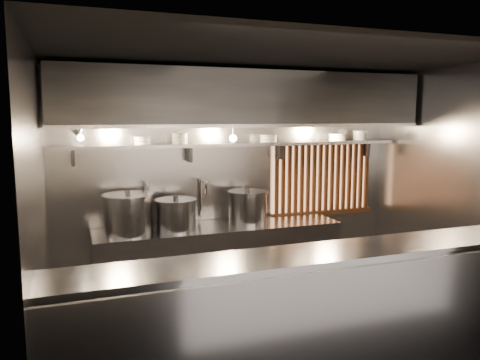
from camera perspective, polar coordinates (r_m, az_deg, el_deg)
floor at (r=5.15m, az=4.88°, el=-17.89°), size 4.50×4.50×0.00m
ceiling at (r=4.68m, az=5.28°, el=14.79°), size 4.50×4.50×0.00m
wall_back at (r=6.09m, az=-0.88°, el=-0.04°), size 4.50×0.00×4.50m
wall_left at (r=4.29m, az=-23.37°, el=-3.94°), size 0.00×3.00×3.00m
wall_right at (r=6.01m, az=24.92°, el=-0.86°), size 0.00×3.00×3.00m
serving_counter at (r=4.14m, az=10.76°, el=-15.98°), size 4.50×0.56×1.13m
cooking_bench at (r=5.86m, az=-2.48°, el=-9.88°), size 3.00×0.70×0.90m
bowl_shelf at (r=5.87m, az=-0.32°, el=4.38°), size 4.40×0.34×0.04m
exhaust_hood at (r=5.66m, az=0.44°, el=9.77°), size 4.40×0.81×0.65m
wood_screen at (r=6.59m, az=10.02°, el=0.25°), size 1.56×0.09×1.04m
faucet_left at (r=5.71m, az=-11.43°, el=-1.66°), size 0.04×0.30×0.50m
faucet_right at (r=5.85m, az=-4.63°, el=-1.31°), size 0.04×0.30×0.50m
heat_lamp at (r=5.06m, az=-19.22°, el=5.55°), size 0.25×0.35×0.20m
pendant_bulb at (r=5.72m, az=-0.86°, el=5.11°), size 0.09×0.09×0.19m
stock_pot_left at (r=5.45m, az=-13.45°, el=-4.04°), size 0.68×0.68×0.50m
stock_pot_mid at (r=5.53m, az=-7.81°, el=-4.19°), size 0.53×0.53×0.41m
stock_pot_right at (r=5.84m, az=0.93°, el=-3.29°), size 0.58×0.58×0.45m
bowl_stack_0 at (r=5.59m, az=-11.79°, el=4.74°), size 0.21×0.21×0.09m
bowl_stack_1 at (r=5.67m, az=-7.34°, el=5.07°), size 0.20×0.20×0.13m
bowl_stack_2 at (r=6.03m, az=3.48°, el=5.09°), size 0.23×0.23×0.09m
bowl_stack_3 at (r=6.49m, az=11.75°, el=5.13°), size 0.24×0.24×0.09m
bowl_stack_4 at (r=6.69m, az=14.44°, el=5.28°), size 0.20×0.20×0.13m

